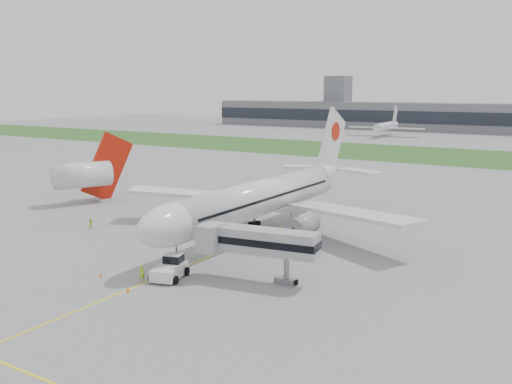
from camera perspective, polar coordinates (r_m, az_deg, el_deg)
The scene contains 14 objects.
ground at distance 79.49m, azimuth -0.94°, elevation -4.95°, with size 600.00×600.00×0.00m, color gray.
apron_markings at distance 75.50m, azimuth -3.02°, elevation -5.78°, with size 70.00×70.00×0.04m, color yellow, non-canonical shape.
grass_strip at distance 190.13m, azimuth 19.19°, elevation 3.40°, with size 600.00×50.00×0.02m, color #2B5B22.
terminal_building at distance 297.46m, azimuth 24.12°, elevation 6.70°, with size 320.00×22.30×14.00m.
control_tower at distance 324.97m, azimuth 8.12°, elevation 6.48°, with size 12.00×12.00×56.00m, color slate, non-canonical shape.
airliner at distance 82.25m, azimuth 0.89°, elevation -0.38°, with size 48.13×53.95×17.88m.
pushback_tug at distance 64.99m, azimuth -8.56°, elevation -7.52°, with size 4.29×5.34×2.44m.
jet_bridge at distance 62.18m, azimuth -0.10°, elevation -4.96°, with size 13.14×5.58×6.12m.
safety_cone_left at distance 67.04m, azimuth -15.28°, elevation -7.98°, with size 0.41×0.41×0.56m, color orange.
safety_cone_right at distance 61.62m, azimuth -12.69°, elevation -9.52°, with size 0.38×0.38×0.53m, color orange.
ground_crew_near at distance 64.41m, azimuth -11.35°, elevation -7.97°, with size 0.67×0.44×1.85m, color #ABE225.
ground_crew_far at distance 89.50m, azimuth -16.16°, elevation -3.10°, with size 0.78×0.61×1.60m, color #A8ED27.
neighbor_aircraft at distance 109.73m, azimuth -16.62°, elevation 1.74°, with size 8.20×16.81×13.65m.
distant_aircraft_left at distance 262.62m, azimuth 12.84°, elevation 5.45°, with size 33.81×29.83×12.93m, color silver, non-canonical shape.
Camera 1 is at (41.82, -64.30, 20.85)m, focal length 40.00 mm.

